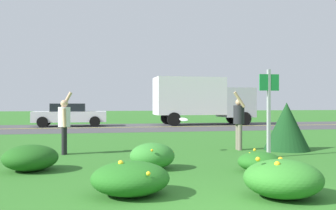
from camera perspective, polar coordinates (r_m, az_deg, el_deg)
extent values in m
plane|color=#2D6B23|center=(13.27, -3.82, -6.03)|extent=(120.00, 120.00, 0.00)
cube|color=#424244|center=(22.40, -7.01, -3.47)|extent=(120.00, 7.98, 0.01)
cube|color=yellow|center=(22.40, -7.01, -3.46)|extent=(120.00, 0.16, 0.00)
ellipsoid|color=#1E5619|center=(8.50, -20.56, -7.68)|extent=(1.17, 1.13, 0.56)
sphere|color=yellow|center=(8.84, -21.09, -6.26)|extent=(0.07, 0.07, 0.07)
sphere|color=yellow|center=(8.70, -21.36, -6.94)|extent=(0.07, 0.07, 0.07)
sphere|color=yellow|center=(8.76, -19.15, -6.14)|extent=(0.07, 0.07, 0.07)
sphere|color=yellow|center=(8.75, -23.05, -7.14)|extent=(0.07, 0.07, 0.07)
ellipsoid|color=#2D7526|center=(6.03, 17.40, -10.84)|extent=(1.22, 1.17, 0.58)
sphere|color=gold|center=(5.75, 13.77, -8.17)|extent=(0.07, 0.07, 0.07)
sphere|color=gold|center=(6.36, 17.05, -8.08)|extent=(0.08, 0.08, 0.08)
sphere|color=gold|center=(5.67, 17.10, -10.08)|extent=(0.07, 0.07, 0.07)
sphere|color=gold|center=(5.74, 16.59, -8.79)|extent=(0.09, 0.09, 0.09)
ellipsoid|color=#23661E|center=(5.93, -5.85, -11.25)|extent=(1.25, 1.15, 0.53)
sphere|color=yellow|center=(5.79, -7.35, -8.89)|extent=(0.08, 0.08, 0.08)
sphere|color=yellow|center=(5.75, -5.39, -11.01)|extent=(0.06, 0.06, 0.06)
sphere|color=yellow|center=(5.43, -3.06, -10.57)|extent=(0.06, 0.06, 0.06)
sphere|color=yellow|center=(6.09, -5.22, -10.04)|extent=(0.07, 0.07, 0.07)
sphere|color=yellow|center=(5.61, -6.60, -10.54)|extent=(0.08, 0.08, 0.08)
ellipsoid|color=#23661E|center=(8.12, 14.03, -8.54)|extent=(0.93, 0.91, 0.42)
sphere|color=yellow|center=(8.07, 12.56, -7.36)|extent=(0.05, 0.05, 0.05)
sphere|color=yellow|center=(8.36, 14.51, -7.41)|extent=(0.08, 0.08, 0.08)
sphere|color=yellow|center=(8.26, 16.69, -8.15)|extent=(0.08, 0.08, 0.08)
sphere|color=yellow|center=(8.42, 13.28, -6.79)|extent=(0.07, 0.07, 0.07)
ellipsoid|color=#337F2D|center=(8.19, -2.45, -7.90)|extent=(0.99, 0.91, 0.58)
sphere|color=gold|center=(7.71, -2.51, -7.04)|extent=(0.05, 0.05, 0.05)
sphere|color=gold|center=(8.19, 0.66, -7.40)|extent=(0.08, 0.08, 0.08)
sphere|color=gold|center=(8.23, 0.24, -7.12)|extent=(0.06, 0.06, 0.06)
cube|color=#93969B|center=(10.25, 15.35, -1.26)|extent=(0.07, 0.10, 2.37)
cube|color=#197F38|center=(10.24, 15.43, 3.40)|extent=(0.56, 0.03, 0.44)
cone|color=#143D19|center=(12.00, 17.92, -3.16)|extent=(1.41, 1.41, 1.48)
cylinder|color=silver|center=(10.87, -15.79, -1.78)|extent=(0.34, 0.34, 0.56)
sphere|color=tan|center=(10.86, -15.80, 0.22)|extent=(0.21, 0.21, 0.21)
cylinder|color=black|center=(11.00, -15.75, -5.28)|extent=(0.14, 0.14, 0.79)
cylinder|color=black|center=(10.83, -15.83, -5.36)|extent=(0.14, 0.14, 0.79)
cylinder|color=tan|center=(11.05, -15.46, 0.70)|extent=(0.33, 0.09, 0.51)
cylinder|color=tan|center=(10.67, -15.78, -1.92)|extent=(0.11, 0.09, 0.53)
cylinder|color=#232328|center=(11.67, 10.94, -1.48)|extent=(0.34, 0.34, 0.58)
sphere|color=tan|center=(11.66, 10.94, 0.42)|extent=(0.21, 0.21, 0.21)
cylinder|color=#726B5B|center=(11.63, 11.09, -4.91)|extent=(0.14, 0.14, 0.81)
cylinder|color=#726B5B|center=(11.79, 10.78, -4.84)|extent=(0.14, 0.14, 0.81)
cylinder|color=tan|center=(11.46, 11.02, 0.84)|extent=(0.38, 0.09, 0.50)
cylinder|color=tan|center=(11.84, 10.49, -1.54)|extent=(0.11, 0.09, 0.54)
cylinder|color=white|center=(10.93, 2.43, -2.26)|extent=(0.26, 0.24, 0.12)
torus|color=white|center=(10.93, 2.43, -2.29)|extent=(0.26, 0.24, 0.12)
cube|color=silver|center=(24.14, -14.98, -1.75)|extent=(4.50, 1.82, 0.66)
cube|color=black|center=(24.13, -15.22, -0.39)|extent=(2.10, 1.64, 0.52)
cylinder|color=black|center=(24.99, -11.31, -2.34)|extent=(0.66, 0.22, 0.66)
cylinder|color=black|center=(23.22, -11.28, -2.54)|extent=(0.66, 0.22, 0.66)
cylinder|color=black|center=(25.17, -18.39, -2.33)|extent=(0.66, 0.22, 0.66)
cylinder|color=black|center=(23.41, -18.90, -2.52)|extent=(0.66, 0.22, 0.66)
cube|color=#B7BABF|center=(25.97, 10.43, 0.38)|extent=(2.10, 2.30, 2.00)
cube|color=silver|center=(24.92, 3.27, 1.38)|extent=(4.60, 2.30, 2.50)
cylinder|color=black|center=(27.09, 9.95, -1.91)|extent=(0.88, 0.26, 0.88)
cylinder|color=black|center=(25.06, 11.80, -2.08)|extent=(0.88, 0.26, 0.88)
cylinder|color=black|center=(25.71, -0.14, -2.02)|extent=(0.88, 0.26, 0.88)
cylinder|color=black|center=(23.56, 0.92, -2.22)|extent=(0.88, 0.26, 0.88)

